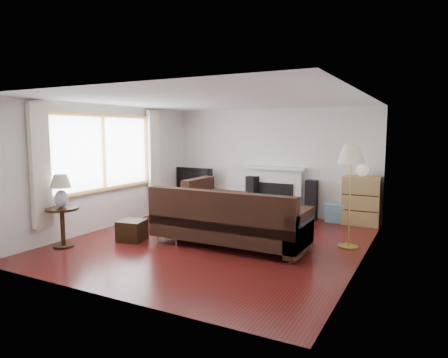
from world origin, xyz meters
The scene contains 17 objects.
room centered at (0.00, 0.00, 1.25)m, with size 5.10×5.60×2.54m.
window centered at (-2.45, -0.20, 1.55)m, with size 0.12×2.74×1.54m, color olive.
curtain_near centered at (-2.40, -1.72, 1.40)m, with size 0.10×0.35×2.10m, color white.
curtain_far centered at (-2.40, 1.32, 1.40)m, with size 0.10×0.35×2.10m, color white.
fireplace centered at (0.15, 2.64, 0.57)m, with size 1.40×0.26×1.15m, color white.
tv_stand centered at (-2.02, 2.50, 0.23)m, with size 0.90×0.41×0.45m, color black.
television centered at (-1.94, 2.50, 0.76)m, with size 1.05×0.14×0.61m, color black.
speaker_left centered at (-0.39, 2.54, 0.46)m, with size 0.25×0.30×0.91m, color black.
speaker_right centered at (1.02, 2.55, 0.44)m, with size 0.25×0.30×0.89m, color black.
bookshelf centered at (2.09, 2.53, 0.52)m, with size 0.75×0.36×1.04m, color #9A7A47.
globe_lamp centered at (2.09, 2.53, 1.17)m, with size 0.26×0.26×0.26m, color white.
sectional_sofa centered at (0.34, -0.14, 0.47)m, with size 2.91×2.13×0.94m, color black.
coffee_table centered at (0.64, 1.52, 0.20)m, with size 1.00×0.55×0.39m, color brown.
footstool centered at (-1.37, -0.67, 0.19)m, with size 0.44×0.44×0.37m, color black.
floor_lamp centered at (2.18, 0.71, 0.88)m, with size 0.45×0.45×1.76m, color gold.
side_table centered at (-2.15, -1.54, 0.34)m, with size 0.55×0.55×0.68m, color black.
table_lamp centered at (-2.15, -1.54, 0.97)m, with size 0.35×0.35×0.56m, color silver.
Camera 1 is at (3.40, -6.14, 1.97)m, focal length 32.00 mm.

